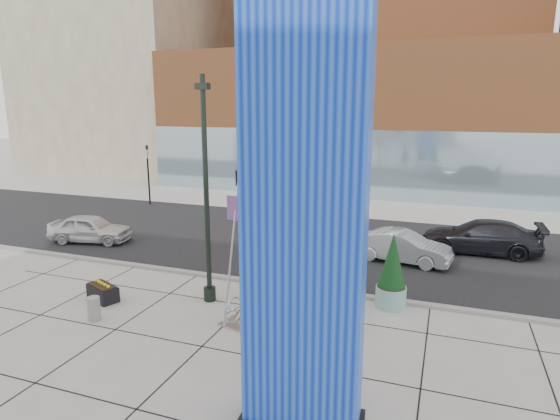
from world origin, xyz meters
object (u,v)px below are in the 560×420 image
(concrete_bollard, at_px, (94,309))
(car_white_west, at_px, (90,229))
(car_silver_mid, at_px, (402,247))
(lamp_post, at_px, (207,213))
(public_art_sculpture, at_px, (253,291))
(blue_pylon, at_px, (304,240))
(overhead_street_sign, at_px, (260,190))

(concrete_bollard, height_order, car_white_west, car_white_west)
(concrete_bollard, xyz_separation_m, car_silver_mid, (8.66, 9.17, 0.30))
(lamp_post, distance_m, car_silver_mid, 9.16)
(lamp_post, relative_size, concrete_bollard, 9.98)
(public_art_sculpture, distance_m, car_white_west, 12.74)
(blue_pylon, distance_m, public_art_sculpture, 5.51)
(lamp_post, bearing_deg, overhead_street_sign, 27.02)
(overhead_street_sign, bearing_deg, car_white_west, 158.49)
(concrete_bollard, bearing_deg, public_art_sculpture, 13.62)
(blue_pylon, relative_size, car_white_west, 2.13)
(blue_pylon, bearing_deg, concrete_bollard, 157.64)
(lamp_post, relative_size, car_silver_mid, 1.85)
(lamp_post, xyz_separation_m, car_silver_mid, (5.93, 6.53, -2.47))
(lamp_post, bearing_deg, car_white_west, 154.28)
(concrete_bollard, distance_m, overhead_street_sign, 6.58)
(public_art_sculpture, bearing_deg, lamp_post, 163.40)
(overhead_street_sign, bearing_deg, car_silver_mid, 49.72)
(blue_pylon, relative_size, public_art_sculpture, 1.85)
(blue_pylon, height_order, concrete_bollard, blue_pylon)
(concrete_bollard, bearing_deg, lamp_post, 44.04)
(blue_pylon, xyz_separation_m, concrete_bollard, (-7.75, 2.56, -3.76))
(public_art_sculpture, distance_m, overhead_street_sign, 3.56)
(car_white_west, bearing_deg, overhead_street_sign, -120.38)
(concrete_bollard, bearing_deg, overhead_street_sign, 38.54)
(blue_pylon, bearing_deg, car_white_west, 141.72)
(public_art_sculpture, relative_size, car_silver_mid, 1.12)
(concrete_bollard, xyz_separation_m, car_white_west, (-6.33, 7.00, 0.30))
(car_silver_mid, bearing_deg, overhead_street_sign, 152.81)
(public_art_sculpture, xyz_separation_m, overhead_street_sign, (-0.65, 2.25, 2.68))
(lamp_post, xyz_separation_m, concrete_bollard, (-2.73, -2.64, -2.76))
(overhead_street_sign, relative_size, car_white_west, 1.13)
(blue_pylon, height_order, car_silver_mid, blue_pylon)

